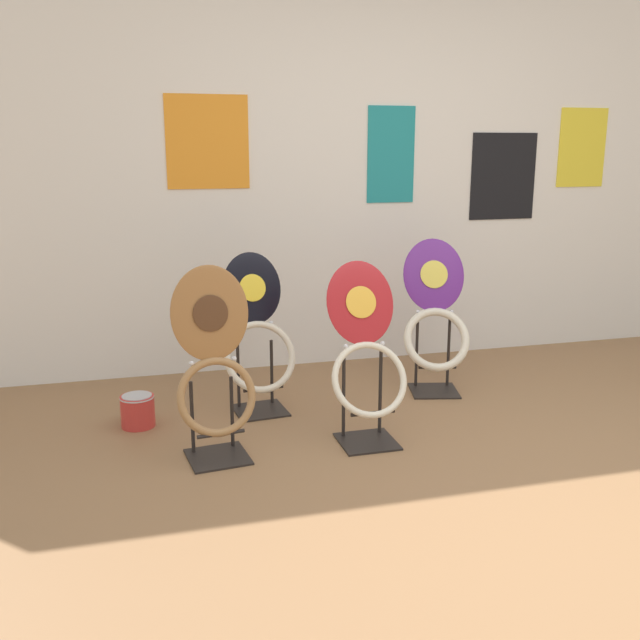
% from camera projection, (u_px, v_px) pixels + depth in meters
% --- Properties ---
extents(ground_plane, '(14.00, 14.00, 0.00)m').
position_uv_depth(ground_plane, '(563.00, 515.00, 2.88)').
color(ground_plane, '#8E6642').
extents(wall_back, '(8.00, 0.07, 2.60)m').
position_uv_depth(wall_back, '(377.00, 170.00, 4.75)').
color(wall_back, silver).
rests_on(wall_back, ground_plane).
extents(toilet_seat_display_woodgrain, '(0.39, 0.31, 0.92)m').
position_uv_depth(toilet_seat_display_woodgrain, '(214.00, 370.00, 3.32)').
color(toilet_seat_display_woodgrain, black).
rests_on(toilet_seat_display_woodgrain, ground_plane).
extents(toilet_seat_display_crimson_swirl, '(0.39, 0.36, 0.90)m').
position_uv_depth(toilet_seat_display_crimson_swirl, '(366.00, 357.00, 3.52)').
color(toilet_seat_display_crimson_swirl, black).
rests_on(toilet_seat_display_crimson_swirl, ground_plane).
extents(toilet_seat_display_jazz_black, '(0.42, 0.35, 0.88)m').
position_uv_depth(toilet_seat_display_jazz_black, '(257.00, 341.00, 3.94)').
color(toilet_seat_display_jazz_black, black).
rests_on(toilet_seat_display_jazz_black, ground_plane).
extents(toilet_seat_display_purple_note, '(0.47, 0.47, 0.91)m').
position_uv_depth(toilet_seat_display_purple_note, '(435.00, 321.00, 4.27)').
color(toilet_seat_display_purple_note, black).
rests_on(toilet_seat_display_purple_note, ground_plane).
extents(paint_can, '(0.18, 0.18, 0.17)m').
position_uv_depth(paint_can, '(138.00, 410.00, 3.78)').
color(paint_can, red).
rests_on(paint_can, ground_plane).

